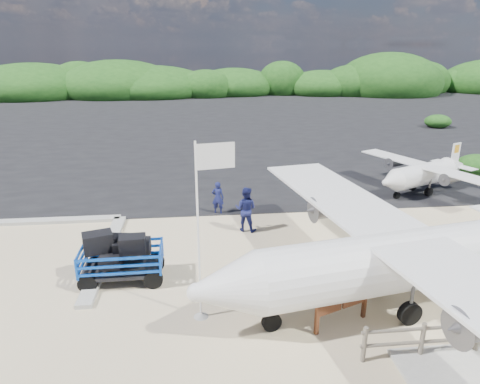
{
  "coord_description": "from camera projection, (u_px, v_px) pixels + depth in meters",
  "views": [
    {
      "loc": [
        -0.97,
        -13.37,
        7.51
      ],
      "look_at": [
        0.81,
        3.51,
        1.64
      ],
      "focal_mm": 32.0,
      "sensor_mm": 36.0,
      "label": 1
    }
  ],
  "objects": [
    {
      "name": "aircraft_large",
      "position": [
        403.0,
        127.0,
        41.01
      ],
      "size": [
        18.18,
        18.18,
        4.71
      ],
      "primitive_type": null,
      "rotation": [
        0.0,
        0.0,
        3.32
      ],
      "color": "#B2B2B2",
      "rests_on": "ground"
    },
    {
      "name": "crew_a",
      "position": [
        218.0,
        198.0,
        19.83
      ],
      "size": [
        0.64,
        0.5,
        1.56
      ],
      "primitive_type": "imported",
      "rotation": [
        0.0,
        0.0,
        2.89
      ],
      "color": "#14194C",
      "rests_on": "ground"
    },
    {
      "name": "aircraft_small",
      "position": [
        89.0,
        127.0,
        41.31
      ],
      "size": [
        8.52,
        8.52,
        2.32
      ],
      "primitive_type": null,
      "rotation": [
        0.0,
        0.0,
        3.56
      ],
      "color": "#B2B2B2",
      "rests_on": "ground"
    },
    {
      "name": "signboard",
      "position": [
        340.0,
        325.0,
        12.09
      ],
      "size": [
        1.85,
        0.86,
        1.57
      ],
      "primitive_type": null,
      "rotation": [
        0.0,
        0.0,
        0.37
      ],
      "color": "#5B301A",
      "rests_on": "ground"
    },
    {
      "name": "vegetation_band",
      "position": [
        200.0,
        95.0,
        66.81
      ],
      "size": [
        124.0,
        8.0,
        4.4
      ],
      "primitive_type": null,
      "color": "#B2B2B2",
      "rests_on": "ground"
    },
    {
      "name": "fence",
      "position": [
        475.0,
        352.0,
        11.01
      ],
      "size": [
        6.4,
        2.0,
        1.1
      ],
      "primitive_type": null,
      "color": "#B2B2B2",
      "rests_on": "ground"
    },
    {
      "name": "asphalt_apron",
      "position": [
        205.0,
        123.0,
        43.32
      ],
      "size": [
        90.0,
        50.0,
        0.04
      ],
      "primitive_type": null,
      "color": "#B2B2B2",
      "rests_on": "ground"
    },
    {
      "name": "flagpole",
      "position": [
        201.0,
        316.0,
        12.47
      ],
      "size": [
        1.11,
        0.62,
        5.22
      ],
      "primitive_type": null,
      "rotation": [
        0.0,
        0.0,
        0.18
      ],
      "color": "white",
      "rests_on": "ground"
    },
    {
      "name": "baggage_cart",
      "position": [
        124.0,
        280.0,
        14.37
      ],
      "size": [
        2.91,
        1.69,
        1.44
      ],
      "primitive_type": null,
      "rotation": [
        0.0,
        0.0,
        0.01
      ],
      "color": "#0C47BD",
      "rests_on": "ground"
    },
    {
      "name": "ground",
      "position": [
        228.0,
        269.0,
        15.12
      ],
      "size": [
        160.0,
        160.0,
        0.0
      ],
      "primitive_type": "plane",
      "color": "beige"
    },
    {
      "name": "crew_b",
      "position": [
        246.0,
        209.0,
        17.95
      ],
      "size": [
        1.15,
        1.04,
        1.93
      ],
      "primitive_type": "imported",
      "rotation": [
        0.0,
        0.0,
        2.74
      ],
      "color": "#14194C",
      "rests_on": "ground"
    }
  ]
}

